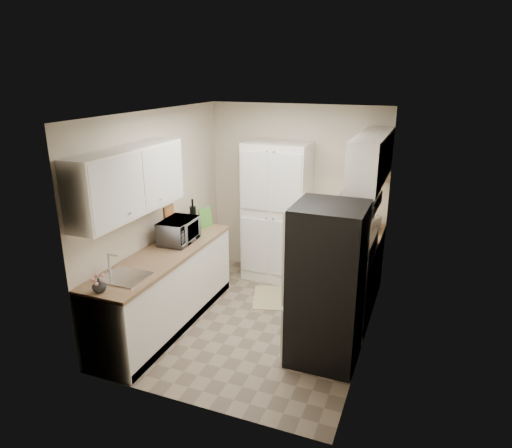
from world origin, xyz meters
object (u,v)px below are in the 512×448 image
at_px(electric_range, 343,286).
at_px(microwave, 179,231).
at_px(pantry_cabinet, 277,212).
at_px(toaster_oven, 367,224).
at_px(refrigerator, 327,285).
at_px(wine_bottle, 193,214).

height_order(electric_range, microwave, microwave).
bearing_deg(microwave, pantry_cabinet, -33.63).
relative_size(electric_range, toaster_oven, 3.43).
relative_size(electric_range, refrigerator, 0.66).
bearing_deg(pantry_cabinet, refrigerator, -56.54).
bearing_deg(wine_bottle, refrigerator, -25.10).
bearing_deg(pantry_cabinet, electric_range, -38.22).
bearing_deg(microwave, refrigerator, -103.78).
height_order(electric_range, refrigerator, refrigerator).
height_order(electric_range, toaster_oven, electric_range).
height_order(refrigerator, microwave, refrigerator).
bearing_deg(toaster_oven, microwave, -132.94).
relative_size(pantry_cabinet, wine_bottle, 5.84).
xyz_separation_m(electric_range, refrigerator, (-0.03, -0.80, 0.37)).
distance_m(electric_range, microwave, 2.11).
height_order(pantry_cabinet, refrigerator, pantry_cabinet).
xyz_separation_m(refrigerator, microwave, (-1.94, 0.36, 0.21)).
bearing_deg(toaster_oven, wine_bottle, -147.79).
distance_m(electric_range, refrigerator, 0.88).
relative_size(refrigerator, microwave, 3.26).
relative_size(pantry_cabinet, refrigerator, 1.18).
bearing_deg(refrigerator, microwave, 169.45).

